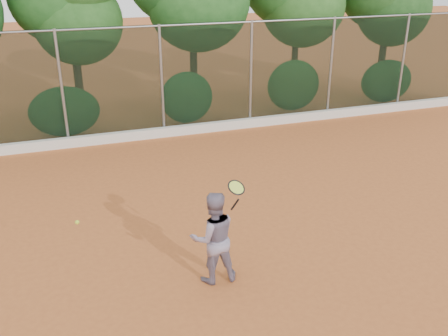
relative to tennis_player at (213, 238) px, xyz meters
name	(u,v)px	position (x,y,z in m)	size (l,w,h in m)	color
ground	(240,242)	(0.89, 1.01, -0.86)	(80.00, 80.00, 0.00)	#BA602C
concrete_curb	(165,132)	(0.89, 7.83, -0.71)	(24.00, 0.20, 0.30)	silver
tennis_player	(213,238)	(0.00, 0.00, 0.00)	(0.84, 0.65, 1.73)	gray
chainlink_fence	(162,78)	(0.89, 8.01, 0.99)	(24.09, 0.09, 3.50)	black
tennis_racket	(236,189)	(0.37, -0.13, 0.94)	(0.39, 0.36, 0.59)	black
tennis_ball_in_flight	(77,222)	(-2.23, -0.24, 0.85)	(0.07, 0.07, 0.07)	#C5D931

